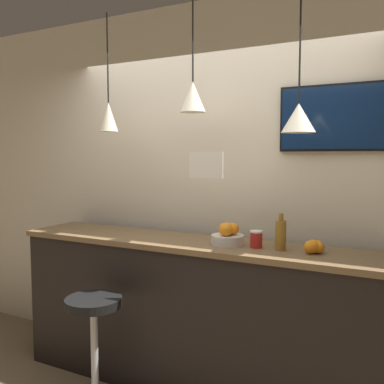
{
  "coord_description": "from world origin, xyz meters",
  "views": [
    {
      "loc": [
        1.4,
        -2.14,
        1.71
      ],
      "look_at": [
        0.0,
        0.55,
        1.45
      ],
      "focal_mm": 40.0,
      "sensor_mm": 36.0,
      "label": 1
    }
  ],
  "objects": [
    {
      "name": "orange_pile",
      "position": [
        0.86,
        0.55,
        1.14
      ],
      "size": [
        0.12,
        0.17,
        0.09
      ],
      "color": "orange",
      "rests_on": "service_counter"
    },
    {
      "name": "hanging_menu_board",
      "position": [
        0.2,
        0.35,
        1.65
      ],
      "size": [
        0.24,
        0.01,
        0.17
      ],
      "color": "white"
    },
    {
      "name": "mounted_tv",
      "position": [
        0.91,
        0.88,
        1.96
      ],
      "size": [
        0.73,
        0.04,
        0.45
      ],
      "color": "black"
    },
    {
      "name": "spread_jar",
      "position": [
        0.49,
        0.54,
        1.15
      ],
      "size": [
        0.08,
        0.08,
        0.11
      ],
      "color": "red",
      "rests_on": "service_counter"
    },
    {
      "name": "pendant_lamp_middle",
      "position": [
        0.0,
        0.56,
        2.12
      ],
      "size": [
        0.18,
        0.18,
        0.79
      ],
      "color": "black"
    },
    {
      "name": "pendant_lamp_right",
      "position": [
        0.74,
        0.56,
        1.95
      ],
      "size": [
        0.22,
        0.22,
        0.95
      ],
      "color": "black"
    },
    {
      "name": "juice_bottle",
      "position": [
        0.65,
        0.54,
        1.2
      ],
      "size": [
        0.07,
        0.07,
        0.24
      ],
      "color": "olive",
      "rests_on": "service_counter"
    },
    {
      "name": "service_counter",
      "position": [
        0.0,
        0.55,
        0.55
      ],
      "size": [
        2.75,
        0.55,
        1.1
      ],
      "color": "black",
      "rests_on": "ground_plane"
    },
    {
      "name": "pendant_lamp_left",
      "position": [
        -0.74,
        0.56,
        2.01
      ],
      "size": [
        0.15,
        0.15,
        0.91
      ],
      "color": "black"
    },
    {
      "name": "bar_stool",
      "position": [
        -0.47,
        0.02,
        0.5
      ],
      "size": [
        0.44,
        0.44,
        0.76
      ],
      "color": "#B7B7BC",
      "rests_on": "ground_plane"
    },
    {
      "name": "back_wall",
      "position": [
        0.0,
        0.93,
        1.45
      ],
      "size": [
        8.0,
        0.06,
        2.9
      ],
      "color": "beige",
      "rests_on": "ground_plane"
    },
    {
      "name": "fruit_bowl",
      "position": [
        0.28,
        0.53,
        1.16
      ],
      "size": [
        0.23,
        0.23,
        0.15
      ],
      "color": "beige",
      "rests_on": "service_counter"
    }
  ]
}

